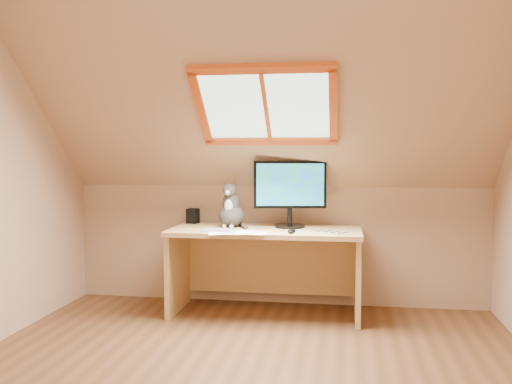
# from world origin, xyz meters

# --- Properties ---
(ground) EXTENTS (3.50, 3.50, 0.00)m
(ground) POSITION_xyz_m (0.00, 0.00, 0.00)
(ground) COLOR brown
(ground) RESTS_ON ground
(room_shell) EXTENTS (3.52, 3.52, 2.41)m
(room_shell) POSITION_xyz_m (0.00, -0.09, 1.43)
(room_shell) COLOR tan
(room_shell) RESTS_ON ground
(desk) EXTENTS (1.50, 0.66, 0.69)m
(desk) POSITION_xyz_m (-0.05, 1.45, 0.47)
(desk) COLOR tan
(desk) RESTS_ON ground
(monitor) EXTENTS (0.58, 0.25, 0.54)m
(monitor) POSITION_xyz_m (0.13, 1.49, 0.99)
(monitor) COLOR black
(monitor) RESTS_ON desk
(cat) EXTENTS (0.23, 0.27, 0.38)m
(cat) POSITION_xyz_m (-0.34, 1.46, 0.82)
(cat) COLOR #413C39
(cat) RESTS_ON desk
(desk_speaker) EXTENTS (0.10, 0.10, 0.13)m
(desk_speaker) POSITION_xyz_m (-0.71, 1.63, 0.75)
(desk_speaker) COLOR black
(desk_speaker) RESTS_ON desk
(graphics_tablet) EXTENTS (0.26, 0.19, 0.01)m
(graphics_tablet) POSITION_xyz_m (-0.38, 1.20, 0.69)
(graphics_tablet) COLOR #B2B2B7
(graphics_tablet) RESTS_ON desk
(mouse) EXTENTS (0.08, 0.11, 0.03)m
(mouse) POSITION_xyz_m (0.18, 1.16, 0.70)
(mouse) COLOR black
(mouse) RESTS_ON desk
(papers) EXTENTS (0.35, 0.30, 0.01)m
(papers) POSITION_xyz_m (-0.20, 1.12, 0.69)
(papers) COLOR white
(papers) RESTS_ON desk
(cables) EXTENTS (0.51, 0.26, 0.01)m
(cables) POSITION_xyz_m (0.38, 1.26, 0.69)
(cables) COLOR silver
(cables) RESTS_ON desk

